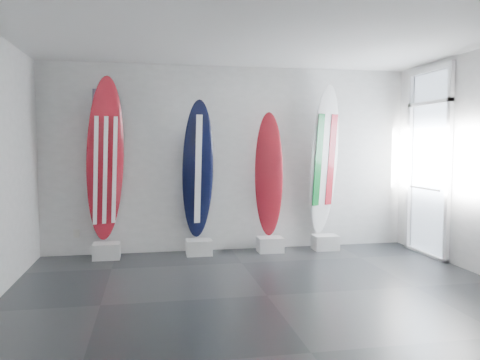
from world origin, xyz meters
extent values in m
plane|color=black|center=(0.00, 0.00, 0.00)|extent=(6.00, 6.00, 0.00)
plane|color=white|center=(0.00, 0.00, 3.00)|extent=(6.00, 6.00, 0.00)
plane|color=silver|center=(0.00, 2.50, 1.50)|extent=(6.00, 0.00, 6.00)
plane|color=silver|center=(0.00, -2.50, 1.50)|extent=(6.00, 0.00, 6.00)
cube|color=silver|center=(-1.97, 2.18, 0.12)|extent=(0.40, 0.30, 0.24)
ellipsoid|color=maroon|center=(-1.97, 2.28, 1.49)|extent=(0.69, 0.62, 2.52)
cube|color=silver|center=(-0.57, 2.18, 0.12)|extent=(0.40, 0.30, 0.24)
ellipsoid|color=black|center=(-0.57, 2.28, 1.33)|extent=(0.54, 0.43, 2.20)
cube|color=silver|center=(0.59, 2.18, 0.12)|extent=(0.40, 0.30, 0.24)
ellipsoid|color=maroon|center=(0.59, 2.28, 1.25)|extent=(0.49, 0.30, 2.02)
cube|color=silver|center=(1.53, 2.18, 0.12)|extent=(0.40, 0.30, 0.24)
ellipsoid|color=white|center=(1.53, 2.28, 1.47)|extent=(0.63, 0.48, 2.48)
cube|color=silver|center=(-2.45, 2.48, 0.35)|extent=(0.09, 0.02, 0.13)
camera|label=1|loc=(-1.29, -5.24, 1.73)|focal=35.81mm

